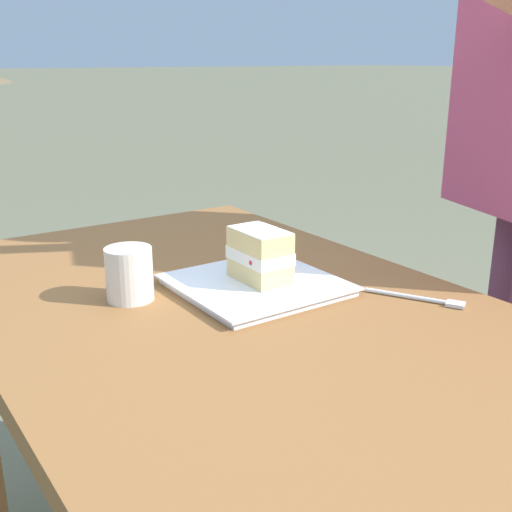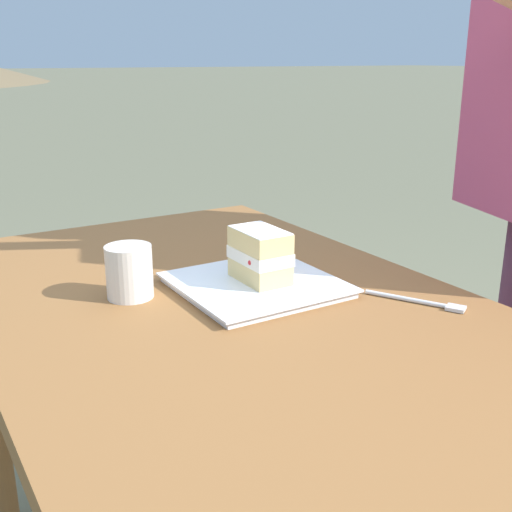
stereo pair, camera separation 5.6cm
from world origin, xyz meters
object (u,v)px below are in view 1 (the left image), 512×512
object	(u,v)px
cake_slice	(260,255)
coffee_cup	(129,273)
dessert_plate	(256,285)
patio_table	(266,388)
dessert_fork	(421,299)

from	to	relation	value
cake_slice	coffee_cup	bearing A→B (deg)	-110.58
cake_slice	coffee_cup	size ratio (longest dim) A/B	1.23
dessert_plate	coffee_cup	xyz separation A→B (m)	(-0.08, -0.21, 0.04)
patio_table	coffee_cup	size ratio (longest dim) A/B	15.96
patio_table	cake_slice	size ratio (longest dim) A/B	12.99
dessert_fork	coffee_cup	size ratio (longest dim) A/B	1.70
dessert_fork	coffee_cup	xyz separation A→B (m)	(-0.29, -0.41, 0.04)
dessert_fork	patio_table	bearing A→B (deg)	-103.55
dessert_fork	cake_slice	bearing A→B (deg)	-136.96
coffee_cup	dessert_plate	bearing A→B (deg)	68.37
coffee_cup	dessert_fork	bearing A→B (deg)	54.86
dessert_plate	coffee_cup	distance (m)	0.22
dessert_plate	cake_slice	xyz separation A→B (m)	(-0.00, 0.01, 0.05)
patio_table	dessert_fork	distance (m)	0.31
coffee_cup	patio_table	bearing A→B (deg)	30.61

